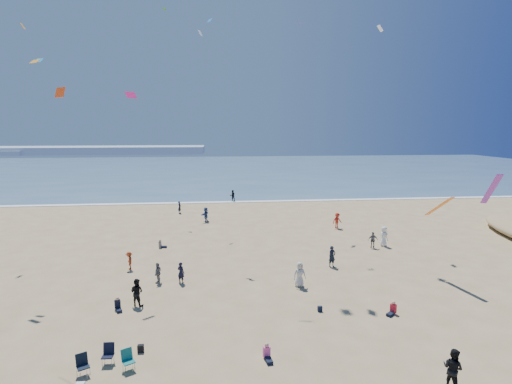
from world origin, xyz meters
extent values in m
cube|color=#476B84|center=(0.00, 95.00, 0.03)|extent=(220.00, 100.00, 0.06)
cube|color=white|center=(0.00, 45.00, 0.04)|extent=(220.00, 1.20, 0.08)
cube|color=#7A8EA8|center=(-60.00, 170.00, 1.60)|extent=(110.00, 20.00, 3.20)
imported|color=slate|center=(14.45, 19.79, 0.78)|extent=(0.96, 0.50, 1.56)
imported|color=red|center=(13.37, 27.52, 0.89)|extent=(1.30, 0.98, 1.78)
imported|color=white|center=(15.73, 20.26, 0.97)|extent=(0.86, 1.08, 1.94)
imported|color=silver|center=(5.50, 11.27, 0.91)|extent=(0.95, 0.67, 1.83)
imported|color=black|center=(9.04, 15.10, 0.88)|extent=(0.74, 0.61, 1.75)
imported|color=black|center=(-5.18, 37.67, 0.81)|extent=(0.53, 0.67, 1.62)
imported|color=#993515|center=(-7.43, 16.18, 0.73)|extent=(0.78, 1.05, 1.46)
imported|color=#324B89|center=(-1.60, 32.37, 0.89)|extent=(1.18, 1.72, 1.79)
imported|color=black|center=(2.30, 45.88, 0.88)|extent=(0.99, 0.85, 1.76)
imported|color=black|center=(-3.05, 12.87, 0.79)|extent=(0.69, 0.62, 1.58)
imported|color=slate|center=(-4.73, 13.02, 0.78)|extent=(0.64, 0.98, 1.56)
imported|color=black|center=(-5.57, 9.33, 0.89)|extent=(1.07, 0.97, 1.78)
imported|color=black|center=(9.74, -0.62, 0.92)|extent=(1.05, 1.13, 1.85)
cube|color=black|center=(-4.38, 3.73, 0.19)|extent=(0.30, 0.22, 0.38)
cube|color=black|center=(5.93, 7.24, 0.17)|extent=(0.28, 0.18, 0.34)
cube|color=white|center=(16.40, 25.14, 21.24)|extent=(0.50, 0.62, 0.59)
cube|color=#267CE6|center=(-0.67, 23.90, 21.24)|extent=(0.59, 0.73, 0.36)
cube|color=#D31962|center=(-6.35, 14.49, 13.66)|extent=(0.85, 0.79, 0.48)
cube|color=green|center=(-6.71, 41.38, 26.93)|extent=(0.43, 0.48, 0.38)
cube|color=orange|center=(-18.29, 26.20, 20.86)|extent=(0.33, 0.53, 0.50)
cube|color=orange|center=(-13.33, 16.04, 16.11)|extent=(0.92, 0.78, 0.30)
cube|color=#2592DE|center=(-13.31, 16.77, 16.30)|extent=(0.64, 0.51, 0.33)
cube|color=white|center=(-1.86, 34.03, 22.37)|extent=(0.59, 0.66, 0.65)
cube|color=purple|center=(9.73, 32.45, 23.39)|extent=(0.82, 0.91, 0.33)
cube|color=#FA4710|center=(-9.08, 8.55, 13.30)|extent=(0.77, 0.65, 0.57)
cube|color=purple|center=(16.04, 6.42, 7.66)|extent=(0.35, 3.14, 2.21)
cube|color=orange|center=(16.17, 12.00, 5.53)|extent=(0.35, 2.64, 1.87)
camera|label=1|loc=(-0.49, -15.60, 11.30)|focal=28.00mm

